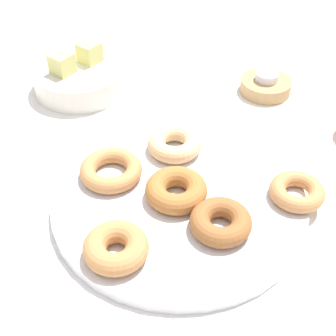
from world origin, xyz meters
name	(u,v)px	position (x,y,z in m)	size (l,w,h in m)	color
ground_plane	(179,204)	(0.00, 0.00, 0.00)	(2.40, 2.40, 0.00)	white
donut_plate	(179,200)	(0.00, 0.00, 0.01)	(0.36, 0.36, 0.02)	silver
donut_0	(175,189)	(-0.01, 0.00, 0.03)	(0.09, 0.09, 0.03)	#AD6B33
donut_1	(221,222)	(0.01, -0.08, 0.03)	(0.08, 0.08, 0.03)	#995B2D
donut_2	(297,192)	(0.14, -0.09, 0.03)	(0.08, 0.08, 0.02)	#C6844C
donut_3	(175,144)	(0.05, 0.09, 0.03)	(0.08, 0.08, 0.03)	#EABC84
donut_4	(111,170)	(-0.06, 0.09, 0.03)	(0.09, 0.09, 0.02)	#C6844C
donut_5	(116,248)	(-0.12, -0.05, 0.03)	(0.08, 0.08, 0.03)	#C6844C
candle_holder	(266,86)	(0.29, 0.16, 0.01)	(0.09, 0.09, 0.02)	tan
tealight	(267,76)	(0.29, 0.16, 0.03)	(0.04, 0.04, 0.01)	silver
fruit_bowl	(80,79)	(0.01, 0.35, 0.02)	(0.17, 0.17, 0.04)	silver
melon_chunk_left	(62,64)	(-0.02, 0.35, 0.06)	(0.04, 0.04, 0.04)	#DBD67A
melon_chunk_right	(89,52)	(0.03, 0.36, 0.06)	(0.04, 0.04, 0.04)	#DBD67A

